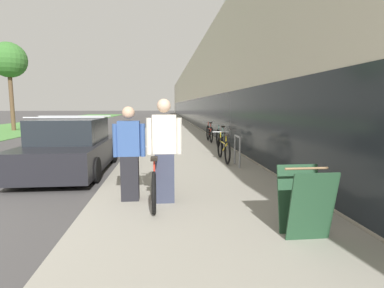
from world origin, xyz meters
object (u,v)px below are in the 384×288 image
object	(u,v)px
person_rider	(164,151)
street_tree_far	(9,61)
bike_rack_hoop	(237,148)
cruiser_bike_middle	(221,139)
person_bystander	(129,154)
parked_sedan_curbside	(72,148)
cruiser_bike_nearest	(223,149)
cruiser_bike_farthest	(210,133)
tandem_bicycle	(155,177)
sandwich_board_sign	(305,202)

from	to	relation	value
person_rider	street_tree_far	bearing A→B (deg)	121.37
bike_rack_hoop	cruiser_bike_middle	distance (m)	3.29
person_bystander	street_tree_far	xyz separation A→B (m)	(-10.11, 17.43, 3.97)
parked_sedan_curbside	street_tree_far	xyz separation A→B (m)	(-8.23, 14.40, 4.26)
parked_sedan_curbside	cruiser_bike_nearest	bearing A→B (deg)	7.94
cruiser_bike_farthest	street_tree_far	distance (m)	16.25
tandem_bicycle	parked_sedan_curbside	xyz separation A→B (m)	(-2.31, 2.87, 0.17)
cruiser_bike_middle	cruiser_bike_farthest	xyz separation A→B (m)	(-0.06, 2.45, -0.00)
cruiser_bike_nearest	parked_sedan_curbside	bearing A→B (deg)	-172.06
tandem_bicycle	person_bystander	size ratio (longest dim) A/B	1.51
cruiser_bike_nearest	cruiser_bike_middle	bearing A→B (deg)	80.70
tandem_bicycle	bike_rack_hoop	world-z (taller)	bike_rack_hoop
tandem_bicycle	person_bystander	bearing A→B (deg)	-159.33
tandem_bicycle	cruiser_bike_nearest	size ratio (longest dim) A/B	1.38
person_bystander	bike_rack_hoop	world-z (taller)	person_bystander
person_bystander	bike_rack_hoop	size ratio (longest dim) A/B	1.95
cruiser_bike_middle	parked_sedan_curbside	distance (m)	5.60
person_rider	person_bystander	world-z (taller)	person_rider
bike_rack_hoop	tandem_bicycle	bearing A→B (deg)	-129.82
tandem_bicycle	cruiser_bike_nearest	world-z (taller)	cruiser_bike_nearest
cruiser_bike_middle	person_bystander	bearing A→B (deg)	-114.85
sandwich_board_sign	parked_sedan_curbside	size ratio (longest dim) A/B	0.21
tandem_bicycle	street_tree_far	distance (m)	20.71
street_tree_far	person_bystander	bearing A→B (deg)	-59.89
cruiser_bike_nearest	street_tree_far	world-z (taller)	street_tree_far
cruiser_bike_farthest	sandwich_board_sign	bearing A→B (deg)	-92.18
bike_rack_hoop	parked_sedan_curbside	bearing A→B (deg)	177.03
parked_sedan_curbside	street_tree_far	world-z (taller)	street_tree_far
person_bystander	cruiser_bike_middle	world-z (taller)	person_bystander
person_rider	bike_rack_hoop	world-z (taller)	person_rider
cruiser_bike_nearest	cruiser_bike_farthest	xyz separation A→B (m)	(0.34, 4.90, 0.02)
person_bystander	sandwich_board_sign	distance (m)	2.96
cruiser_bike_middle	street_tree_far	world-z (taller)	street_tree_far
tandem_bicycle	cruiser_bike_farthest	size ratio (longest dim) A/B	1.46
cruiser_bike_farthest	sandwich_board_sign	xyz separation A→B (m)	(-0.39, -10.26, 0.06)
parked_sedan_curbside	person_rider	bearing A→B (deg)	-52.05
bike_rack_hoop	person_rider	bearing A→B (deg)	-124.50
sandwich_board_sign	street_tree_far	size ratio (longest dim) A/B	0.15
cruiser_bike_farthest	person_rider	bearing A→B (deg)	-103.92
cruiser_bike_nearest	cruiser_bike_farthest	world-z (taller)	cruiser_bike_farthest
cruiser_bike_farthest	parked_sedan_curbside	size ratio (longest dim) A/B	0.40
tandem_bicycle	person_rider	xyz separation A→B (m)	(0.17, -0.32, 0.53)
cruiser_bike_farthest	sandwich_board_sign	distance (m)	10.27
person_bystander	parked_sedan_curbside	distance (m)	3.58
cruiser_bike_middle	cruiser_bike_farthest	size ratio (longest dim) A/B	1.09
tandem_bicycle	parked_sedan_curbside	world-z (taller)	parked_sedan_curbside
person_bystander	cruiser_bike_farthest	size ratio (longest dim) A/B	0.97
sandwich_board_sign	person_bystander	bearing A→B (deg)	143.90
parked_sedan_curbside	tandem_bicycle	bearing A→B (deg)	-51.09
cruiser_bike_nearest	sandwich_board_sign	xyz separation A→B (m)	(-0.05, -5.36, 0.09)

